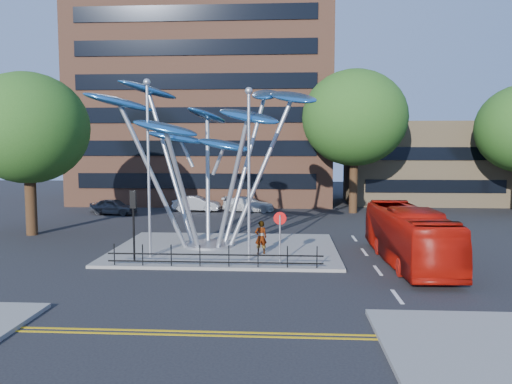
# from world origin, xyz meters

# --- Properties ---
(ground) EXTENTS (120.00, 120.00, 0.00)m
(ground) POSITION_xyz_m (0.00, 0.00, 0.00)
(ground) COLOR black
(ground) RESTS_ON ground
(traffic_island) EXTENTS (12.00, 9.00, 0.15)m
(traffic_island) POSITION_xyz_m (-1.00, 6.00, 0.07)
(traffic_island) COLOR slate
(traffic_island) RESTS_ON ground
(double_yellow_near) EXTENTS (40.00, 0.12, 0.01)m
(double_yellow_near) POSITION_xyz_m (0.00, -6.00, 0.01)
(double_yellow_near) COLOR gold
(double_yellow_near) RESTS_ON ground
(double_yellow_far) EXTENTS (40.00, 0.12, 0.01)m
(double_yellow_far) POSITION_xyz_m (0.00, -6.30, 0.01)
(double_yellow_far) COLOR gold
(double_yellow_far) RESTS_ON ground
(brick_tower) EXTENTS (25.00, 15.00, 30.00)m
(brick_tower) POSITION_xyz_m (-6.00, 32.00, 15.00)
(brick_tower) COLOR brown
(brick_tower) RESTS_ON ground
(low_building_near) EXTENTS (15.00, 8.00, 8.00)m
(low_building_near) POSITION_xyz_m (16.00, 30.00, 4.00)
(low_building_near) COLOR #9D825C
(low_building_near) RESTS_ON ground
(tree_right) EXTENTS (8.80, 8.80, 12.11)m
(tree_right) POSITION_xyz_m (8.00, 22.00, 8.04)
(tree_right) COLOR black
(tree_right) RESTS_ON ground
(tree_left) EXTENTS (7.60, 7.60, 10.32)m
(tree_left) POSITION_xyz_m (-14.00, 10.00, 6.79)
(tree_left) COLOR black
(tree_left) RESTS_ON ground
(leaf_sculpture) EXTENTS (12.72, 9.54, 9.51)m
(leaf_sculpture) POSITION_xyz_m (-2.07, 6.68, 6.87)
(leaf_sculpture) COLOR #9EA0A5
(leaf_sculpture) RESTS_ON traffic_island
(street_lamp_left) EXTENTS (0.36, 0.36, 8.80)m
(street_lamp_left) POSITION_xyz_m (-4.50, 3.50, 5.36)
(street_lamp_left) COLOR #9EA0A5
(street_lamp_left) RESTS_ON traffic_island
(street_lamp_right) EXTENTS (0.36, 0.36, 8.30)m
(street_lamp_right) POSITION_xyz_m (0.50, 3.00, 5.09)
(street_lamp_right) COLOR #9EA0A5
(street_lamp_right) RESTS_ON traffic_island
(traffic_light_island) EXTENTS (0.28, 0.18, 3.42)m
(traffic_light_island) POSITION_xyz_m (-5.00, 2.50, 2.61)
(traffic_light_island) COLOR black
(traffic_light_island) RESTS_ON traffic_island
(no_entry_sign_island) EXTENTS (0.60, 0.10, 2.45)m
(no_entry_sign_island) POSITION_xyz_m (2.00, 2.52, 1.82)
(no_entry_sign_island) COLOR #9EA0A5
(no_entry_sign_island) RESTS_ON traffic_island
(pedestrian_railing_front) EXTENTS (10.00, 0.06, 1.00)m
(pedestrian_railing_front) POSITION_xyz_m (-1.00, 1.70, 0.55)
(pedestrian_railing_front) COLOR black
(pedestrian_railing_front) RESTS_ON traffic_island
(red_bus) EXTENTS (2.58, 9.90, 2.74)m
(red_bus) POSITION_xyz_m (8.21, 3.52, 1.37)
(red_bus) COLOR #AD1108
(red_bus) RESTS_ON ground
(pedestrian) EXTENTS (0.71, 0.56, 1.72)m
(pedestrian) POSITION_xyz_m (1.00, 4.55, 1.01)
(pedestrian) COLOR gray
(pedestrian) RESTS_ON traffic_island
(parked_car_left) EXTENTS (4.11, 2.21, 1.33)m
(parked_car_left) POSITION_xyz_m (-12.04, 19.64, 0.66)
(parked_car_left) COLOR #3F4047
(parked_car_left) RESTS_ON ground
(parked_car_mid) EXTENTS (4.24, 1.85, 1.36)m
(parked_car_mid) POSITION_xyz_m (-5.49, 22.08, 0.68)
(parked_car_mid) COLOR #9B9DA2
(parked_car_mid) RESTS_ON ground
(parked_car_right) EXTENTS (4.58, 2.07, 1.30)m
(parked_car_right) POSITION_xyz_m (-0.99, 22.25, 0.65)
(parked_car_right) COLOR silver
(parked_car_right) RESTS_ON ground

